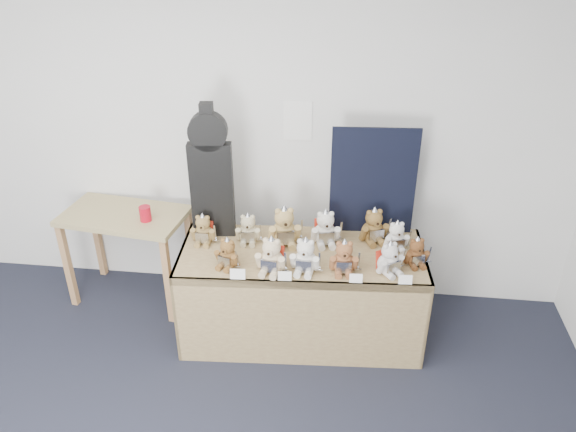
# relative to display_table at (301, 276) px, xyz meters

# --- Properties ---
(room_shell) EXTENTS (6.00, 6.00, 6.00)m
(room_shell) POSITION_rel_display_table_xyz_m (-0.11, 0.67, 0.90)
(room_shell) COLOR silver
(room_shell) RESTS_ON floor
(display_table) EXTENTS (1.77, 0.84, 0.72)m
(display_table) POSITION_rel_display_table_xyz_m (0.00, 0.00, 0.00)
(display_table) COLOR olive
(display_table) RESTS_ON floor
(side_table) EXTENTS (0.99, 0.63, 0.78)m
(side_table) POSITION_rel_display_table_xyz_m (-1.41, 0.36, 0.09)
(side_table) COLOR tan
(side_table) RESTS_ON floor
(guitar_case) EXTENTS (0.31, 0.13, 1.00)m
(guitar_case) POSITION_rel_display_table_xyz_m (-0.67, 0.25, 0.64)
(guitar_case) COLOR black
(guitar_case) RESTS_ON display_table
(navy_board) EXTENTS (0.61, 0.06, 0.81)m
(navy_board) POSITION_rel_display_table_xyz_m (0.46, 0.42, 0.56)
(navy_board) COLOR black
(navy_board) RESTS_ON display_table
(red_cup) EXTENTS (0.09, 0.09, 0.12)m
(red_cup) POSITION_rel_display_table_xyz_m (-1.20, 0.27, 0.27)
(red_cup) COLOR #B00B1E
(red_cup) RESTS_ON side_table
(teddy_front_far_left) EXTENTS (0.19, 0.18, 0.24)m
(teddy_front_far_left) POSITION_rel_display_table_xyz_m (-0.48, -0.16, 0.25)
(teddy_front_far_left) COLOR brown
(teddy_front_far_left) RESTS_ON display_table
(teddy_front_left) EXTENTS (0.24, 0.21, 0.29)m
(teddy_front_left) POSITION_rel_display_table_xyz_m (-0.18, -0.18, 0.27)
(teddy_front_left) COLOR beige
(teddy_front_left) RESTS_ON display_table
(teddy_front_centre) EXTENTS (0.23, 0.19, 0.28)m
(teddy_front_centre) POSITION_rel_display_table_xyz_m (0.04, -0.15, 0.26)
(teddy_front_centre) COLOR silver
(teddy_front_centre) RESTS_ON display_table
(teddy_front_right) EXTENTS (0.22, 0.18, 0.26)m
(teddy_front_right) POSITION_rel_display_table_xyz_m (0.29, -0.13, 0.26)
(teddy_front_right) COLOR brown
(teddy_front_right) RESTS_ON display_table
(teddy_front_far_right) EXTENTS (0.21, 0.21, 0.26)m
(teddy_front_far_right) POSITION_rel_display_table_xyz_m (0.59, -0.10, 0.26)
(teddy_front_far_right) COLOR silver
(teddy_front_far_right) RESTS_ON display_table
(teddy_front_end) EXTENTS (0.19, 0.17, 0.23)m
(teddy_front_end) POSITION_rel_display_table_xyz_m (0.77, 0.01, 0.25)
(teddy_front_end) COLOR brown
(teddy_front_end) RESTS_ON display_table
(teddy_back_left) EXTENTS (0.21, 0.17, 0.25)m
(teddy_back_left) POSITION_rel_display_table_xyz_m (-0.40, 0.17, 0.25)
(teddy_back_left) COLOR #C2B58D
(teddy_back_left) RESTS_ON display_table
(teddy_back_centre_left) EXTENTS (0.27, 0.24, 0.32)m
(teddy_back_centre_left) POSITION_rel_display_table_xyz_m (-0.14, 0.17, 0.28)
(teddy_back_centre_left) COLOR tan
(teddy_back_centre_left) RESTS_ON display_table
(teddy_back_centre_right) EXTENTS (0.24, 0.22, 0.29)m
(teddy_back_centre_right) POSITION_rel_display_table_xyz_m (0.15, 0.21, 0.27)
(teddy_back_centre_right) COLOR silver
(teddy_back_centre_right) RESTS_ON display_table
(teddy_back_right) EXTENTS (0.24, 0.23, 0.29)m
(teddy_back_right) POSITION_rel_display_table_xyz_m (0.49, 0.29, 0.27)
(teddy_back_right) COLOR olive
(teddy_back_right) RESTS_ON display_table
(teddy_back_end) EXTENTS (0.20, 0.18, 0.24)m
(teddy_back_end) POSITION_rel_display_table_xyz_m (0.65, 0.20, 0.25)
(teddy_back_end) COLOR white
(teddy_back_end) RESTS_ON display_table
(teddy_back_far_left) EXTENTS (0.20, 0.17, 0.25)m
(teddy_back_far_left) POSITION_rel_display_table_xyz_m (-0.72, 0.12, 0.25)
(teddy_back_far_left) COLOR olive
(teddy_back_far_left) RESTS_ON display_table
(entry_card_a) EXTENTS (0.10, 0.03, 0.07)m
(entry_card_a) POSITION_rel_display_table_xyz_m (-0.39, -0.30, 0.19)
(entry_card_a) COLOR white
(entry_card_a) RESTS_ON display_table
(entry_card_b) EXTENTS (0.09, 0.03, 0.06)m
(entry_card_b) POSITION_rel_display_table_xyz_m (-0.08, -0.28, 0.19)
(entry_card_b) COLOR white
(entry_card_b) RESTS_ON display_table
(entry_card_c) EXTENTS (0.09, 0.02, 0.06)m
(entry_card_c) POSITION_rel_display_table_xyz_m (0.37, -0.25, 0.19)
(entry_card_c) COLOR white
(entry_card_c) RESTS_ON display_table
(entry_card_d) EXTENTS (0.09, 0.03, 0.06)m
(entry_card_d) POSITION_rel_display_table_xyz_m (0.69, -0.22, 0.19)
(entry_card_d) COLOR white
(entry_card_d) RESTS_ON display_table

